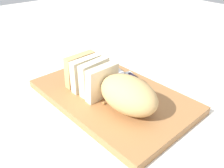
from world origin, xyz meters
name	(u,v)px	position (x,y,z in m)	size (l,w,h in m)	color
ground_plane	(112,99)	(0.00, 0.00, 0.00)	(3.00, 3.00, 0.00)	silver
cutting_board	(112,96)	(0.00, 0.00, 0.01)	(0.47, 0.29, 0.02)	#9E6B3D
bread_loaf	(113,87)	(-0.04, 0.03, 0.07)	(0.30, 0.12, 0.10)	tan
bread_knife	(128,76)	(0.03, -0.10, 0.03)	(0.24, 0.06, 0.02)	silver
crumb_near_knife	(104,103)	(-0.03, 0.05, 0.03)	(0.01, 0.01, 0.01)	#A8753D
crumb_near_loaf	(83,91)	(0.06, 0.06, 0.03)	(0.01, 0.01, 0.01)	#A8753D
crumb_stray_left	(98,84)	(0.07, 0.00, 0.03)	(0.01, 0.01, 0.01)	#A8753D
crumb_stray_right	(92,92)	(0.04, 0.05, 0.03)	(0.01, 0.01, 0.01)	#A8753D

